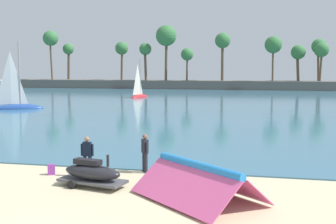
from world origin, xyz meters
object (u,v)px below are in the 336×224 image
object	(u,v)px
folded_kite	(199,175)
person_at_waterline	(145,152)
person_rigging_by_gear	(87,155)
sailboat_near_shore	(139,94)
backpack_near_kite	(51,170)
sailboat_mid_bay	(17,102)
watercraft_on_trailer	(92,173)

from	to	relation	value
folded_kite	person_at_waterline	xyz separation A→B (m)	(-2.76, 3.24, 0.03)
person_rigging_by_gear	sailboat_near_shore	world-z (taller)	sailboat_near_shore
backpack_near_kite	sailboat_mid_bay	xyz separation A→B (m)	(-16.83, 24.63, 0.55)
watercraft_on_trailer	sailboat_near_shore	xyz separation A→B (m)	(-11.10, 45.52, 0.10)
folded_kite	person_at_waterline	distance (m)	4.26
folded_kite	person_rigging_by_gear	bearing A→B (deg)	156.51
folded_kite	watercraft_on_trailer	world-z (taller)	folded_kite
backpack_near_kite	watercraft_on_trailer	bearing A→B (deg)	-29.25
watercraft_on_trailer	person_at_waterline	world-z (taller)	person_at_waterline
watercraft_on_trailer	backpack_near_kite	distance (m)	2.73
watercraft_on_trailer	sailboat_mid_bay	xyz separation A→B (m)	(-19.20, 25.96, 0.24)
person_rigging_by_gear	person_at_waterline	world-z (taller)	same
folded_kite	person_at_waterline	world-z (taller)	person_at_waterline
person_at_waterline	sailboat_mid_bay	bearing A→B (deg)	131.27
folded_kite	watercraft_on_trailer	bearing A→B (deg)	169.75
watercraft_on_trailer	person_at_waterline	xyz separation A→B (m)	(1.40, 2.49, 0.38)
backpack_near_kite	sailboat_mid_bay	bearing A→B (deg)	124.34
watercraft_on_trailer	sailboat_mid_bay	world-z (taller)	sailboat_mid_bay
watercraft_on_trailer	sailboat_near_shore	distance (m)	46.86
folded_kite	sailboat_near_shore	bearing A→B (deg)	108.26
person_rigging_by_gear	person_at_waterline	bearing A→B (deg)	26.94
watercraft_on_trailer	person_at_waterline	size ratio (longest dim) A/B	1.65
backpack_near_kite	sailboat_near_shore	bearing A→B (deg)	101.18
person_at_waterline	sailboat_near_shore	xyz separation A→B (m)	(-12.50, 43.03, -0.28)
person_at_waterline	backpack_near_kite	size ratio (longest dim) A/B	3.78
person_at_waterline	backpack_near_kite	distance (m)	4.01
folded_kite	backpack_near_kite	bearing A→B (deg)	162.34
watercraft_on_trailer	sailboat_near_shore	world-z (taller)	sailboat_near_shore
watercraft_on_trailer	sailboat_near_shore	bearing A→B (deg)	103.71
watercraft_on_trailer	sailboat_mid_bay	bearing A→B (deg)	126.48
watercraft_on_trailer	backpack_near_kite	size ratio (longest dim) A/B	6.26
person_at_waterline	sailboat_near_shore	size ratio (longest dim) A/B	0.27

